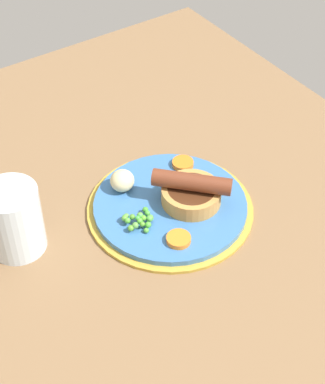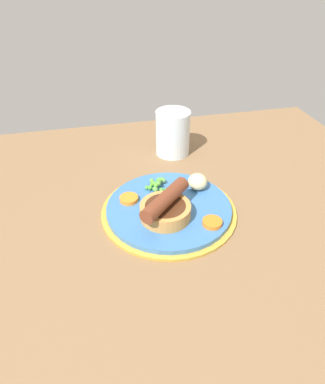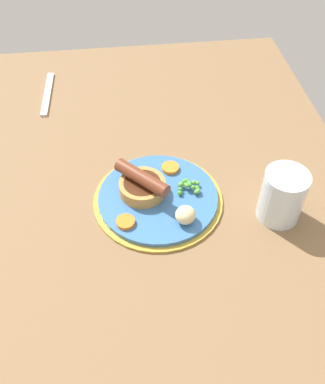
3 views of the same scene
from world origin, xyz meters
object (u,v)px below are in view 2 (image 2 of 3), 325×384
dinner_plate (169,210)px  sausage_pudding (165,208)px  carrot_slice_3 (212,222)px  pea_pile (157,184)px  potato_chunk_1 (198,182)px  drinking_glass (173,133)px  carrot_slice_0 (129,199)px

dinner_plate → sausage_pudding: 4.20cm
carrot_slice_3 → pea_pile: bearing=-61.1°
potato_chunk_1 → drinking_glass: 17.56cm
sausage_pudding → drinking_glass: 25.55cm
sausage_pudding → potato_chunk_1: (-8.00, -6.95, -0.39)cm
carrot_slice_0 → carrot_slice_3: bearing=142.5°
sausage_pudding → carrot_slice_0: 8.36cm
carrot_slice_3 → drinking_glass: size_ratio=0.33×
carrot_slice_3 → potato_chunk_1: bearing=-93.8°
carrot_slice_0 → drinking_glass: 22.65cm
dinner_plate → sausage_pudding: (1.33, 2.81, 2.83)cm
sausage_pudding → potato_chunk_1: size_ratio=2.68×
sausage_pudding → drinking_glass: size_ratio=0.98×
sausage_pudding → drinking_glass: (-7.49, -24.37, 1.71)cm
dinner_plate → carrot_slice_0: bearing=-25.8°
sausage_pudding → carrot_slice_0: bearing=-92.4°
sausage_pudding → potato_chunk_1: sausage_pudding is taller
potato_chunk_1 → dinner_plate: bearing=31.8°
dinner_plate → pea_pile: pea_pile is taller
potato_chunk_1 → carrot_slice_3: size_ratio=1.11×
potato_chunk_1 → carrot_slice_3: (0.70, 10.64, -1.22)cm
pea_pile → carrot_slice_3: (-6.92, 12.55, -0.52)cm
carrot_slice_3 → dinner_plate: bearing=-47.5°
pea_pile → carrot_slice_0: bearing=25.2°
pea_pile → drinking_glass: size_ratio=0.45×
carrot_slice_0 → sausage_pudding: bearing=132.0°
drinking_glass → pea_pile: bearing=65.4°
dinner_plate → drinking_glass: 22.88cm
sausage_pudding → carrot_slice_3: sausage_pudding is taller
drinking_glass → potato_chunk_1: bearing=91.7°
pea_pile → carrot_slice_0: (5.87, 2.76, -0.52)cm
carrot_slice_0 → carrot_slice_3: size_ratio=1.02×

